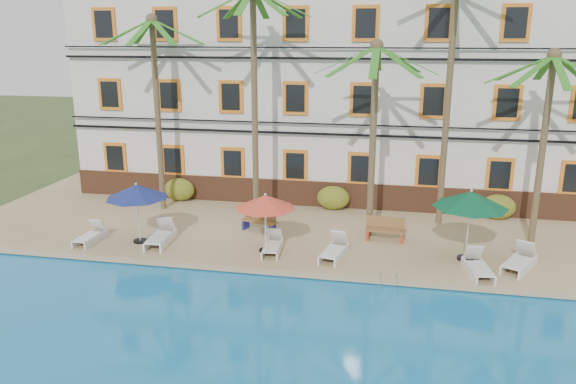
% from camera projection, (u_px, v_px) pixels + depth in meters
% --- Properties ---
extents(ground, '(100.00, 100.00, 0.00)m').
position_uv_depth(ground, '(301.00, 271.00, 19.66)').
color(ground, '#384C23').
rests_on(ground, ground).
extents(pool_deck, '(30.00, 12.00, 0.25)m').
position_uv_depth(pool_deck, '(321.00, 223.00, 24.35)').
color(pool_deck, tan).
rests_on(pool_deck, ground).
extents(pool_coping, '(30.00, 0.35, 0.06)m').
position_uv_depth(pool_coping, '(297.00, 274.00, 18.74)').
color(pool_coping, tan).
rests_on(pool_coping, pool_deck).
extents(hotel_building, '(25.40, 6.44, 10.22)m').
position_uv_depth(hotel_building, '(336.00, 90.00, 27.63)').
color(hotel_building, silver).
rests_on(hotel_building, pool_deck).
extents(palm_a, '(4.56, 4.56, 8.62)m').
position_uv_depth(palm_a, '(156.00, 88.00, 24.42)').
color(palm_a, brown).
rests_on(palm_a, pool_deck).
extents(palm_b, '(4.56, 4.56, 9.68)m').
position_uv_depth(palm_b, '(254.00, 77.00, 22.43)').
color(palm_b, brown).
rests_on(palm_b, pool_deck).
extents(palm_c, '(4.56, 4.56, 7.61)m').
position_uv_depth(palm_c, '(374.00, 112.00, 21.16)').
color(palm_c, brown).
rests_on(palm_c, pool_deck).
extents(palm_d, '(4.56, 4.56, 10.42)m').
position_uv_depth(palm_d, '(450.00, 67.00, 22.17)').
color(palm_d, brown).
rests_on(palm_d, pool_deck).
extents(palm_e, '(4.56, 4.56, 7.31)m').
position_uv_depth(palm_e, '(546.00, 119.00, 20.47)').
color(palm_e, brown).
rests_on(palm_e, pool_deck).
extents(shrub_left, '(1.50, 0.90, 1.10)m').
position_uv_depth(shrub_left, '(179.00, 190.00, 26.99)').
color(shrub_left, '#215317').
rests_on(shrub_left, pool_deck).
extents(shrub_mid, '(1.50, 0.90, 1.10)m').
position_uv_depth(shrub_mid, '(333.00, 198.00, 25.62)').
color(shrub_mid, '#215317').
rests_on(shrub_mid, pool_deck).
extents(shrub_right, '(1.50, 0.90, 1.10)m').
position_uv_depth(shrub_right, '(498.00, 207.00, 24.29)').
color(shrub_right, '#215317').
rests_on(shrub_right, pool_deck).
extents(umbrella_blue, '(2.37, 2.37, 2.37)m').
position_uv_depth(umbrella_blue, '(137.00, 192.00, 21.19)').
color(umbrella_blue, black).
rests_on(umbrella_blue, pool_deck).
extents(umbrella_red, '(2.23, 2.23, 2.24)m').
position_uv_depth(umbrella_red, '(265.00, 202.00, 20.30)').
color(umbrella_red, black).
rests_on(umbrella_red, pool_deck).
extents(umbrella_green, '(2.61, 2.61, 2.61)m').
position_uv_depth(umbrella_green, '(471.00, 200.00, 19.44)').
color(umbrella_green, black).
rests_on(umbrella_green, pool_deck).
extents(lounger_a, '(0.65, 1.68, 0.78)m').
position_uv_depth(lounger_a, '(91.00, 235.00, 21.69)').
color(lounger_a, silver).
rests_on(lounger_a, pool_deck).
extents(lounger_b, '(0.84, 2.00, 0.92)m').
position_uv_depth(lounger_b, '(161.00, 236.00, 21.51)').
color(lounger_b, silver).
rests_on(lounger_b, pool_deck).
extents(lounger_c, '(0.72, 1.71, 0.79)m').
position_uv_depth(lounger_c, '(273.00, 245.00, 20.69)').
color(lounger_c, silver).
rests_on(lounger_c, pool_deck).
extents(lounger_d, '(0.98, 1.93, 0.87)m').
position_uv_depth(lounger_d, '(335.00, 250.00, 20.18)').
color(lounger_d, silver).
rests_on(lounger_d, pool_deck).
extents(lounger_e, '(0.93, 1.89, 0.85)m').
position_uv_depth(lounger_e, '(478.00, 266.00, 18.75)').
color(lounger_e, silver).
rests_on(lounger_e, pool_deck).
extents(lounger_f, '(1.49, 1.98, 0.89)m').
position_uv_depth(lounger_f, '(519.00, 261.00, 19.18)').
color(lounger_f, silver).
rests_on(lounger_f, pool_deck).
extents(bench_left, '(1.57, 0.93, 0.93)m').
position_uv_depth(bench_left, '(260.00, 220.00, 22.84)').
color(bench_left, olive).
rests_on(bench_left, pool_deck).
extents(bench_right, '(1.53, 0.58, 0.93)m').
position_uv_depth(bench_right, '(385.00, 229.00, 21.80)').
color(bench_right, olive).
rests_on(bench_right, pool_deck).
extents(pool_ladder, '(0.54, 0.74, 0.74)m').
position_uv_depth(pool_ladder, '(388.00, 284.00, 18.09)').
color(pool_ladder, silver).
rests_on(pool_ladder, ground).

